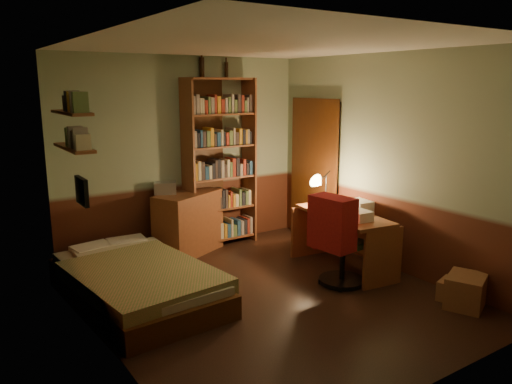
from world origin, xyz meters
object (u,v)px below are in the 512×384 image
bed (135,269)px  mini_stereo (165,188)px  desk (343,242)px  dresser (188,223)px  desk_lamp (326,177)px  office_chair (343,245)px  cardboard_box_a (466,291)px  bookshelf (220,164)px  cardboard_box_b (452,290)px

bed → mini_stereo: bearing=49.1°
mini_stereo → desk: (1.54, -1.73, -0.55)m
dresser → bed: bearing=-162.5°
desk_lamp → office_chair: size_ratio=0.73×
desk_lamp → cardboard_box_a: 2.22m
bed → bookshelf: bookshelf is taller
desk_lamp → cardboard_box_b: 2.09m
cardboard_box_a → cardboard_box_b: bearing=80.2°
mini_stereo → office_chair: (1.24, -2.06, -0.44)m
bed → bookshelf: size_ratio=0.93×
bookshelf → office_chair: 2.18m
desk → cardboard_box_a: 1.52m
bed → bookshelf: (1.66, 1.09, 0.84)m
mini_stereo → bookshelf: bookshelf is taller
office_chair → cardboard_box_b: office_chair is taller
cardboard_box_b → cardboard_box_a: bearing=-99.8°
cardboard_box_b → desk: bearing=105.2°
desk_lamp → office_chair: 1.18m
bed → desk: bearing=-17.9°
office_chair → mini_stereo: bearing=114.1°
mini_stereo → office_chair: mini_stereo is taller
desk → desk_lamp: desk_lamp is taller
desk_lamp → cardboard_box_b: (0.14, -1.87, -0.94)m
office_chair → cardboard_box_a: office_chair is taller
desk → dresser: bearing=135.8°
desk_lamp → desk: bearing=-105.0°
bed → bookshelf: bearing=29.6°
mini_stereo → bookshelf: 0.84m
desk_lamp → cardboard_box_b: desk_lamp is taller
desk_lamp → cardboard_box_a: size_ratio=1.54×
bed → desk: 2.47m
bookshelf → office_chair: size_ratio=2.52×
dresser → desk: dresser is taller
bookshelf → cardboard_box_b: bookshelf is taller
dresser → cardboard_box_b: 3.35m
bookshelf → desk_lamp: bookshelf is taller
bed → cardboard_box_a: bearing=-41.0°
bed → desk: desk is taller
dresser → desk: size_ratio=0.70×
desk_lamp → office_chair: (-0.52, -0.89, -0.59)m
bookshelf → cardboard_box_a: bookshelf is taller
desk → cardboard_box_a: bearing=-70.5°
dresser → desk_lamp: desk_lamp is taller
cardboard_box_a → bed: bearing=142.6°
cardboard_box_a → bookshelf: bearing=108.6°
desk_lamp → office_chair: desk_lamp is taller
desk → cardboard_box_b: 1.37m
desk_lamp → bookshelf: bearing=135.7°
office_chair → bed: bearing=149.1°
dresser → mini_stereo: size_ratio=3.31×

